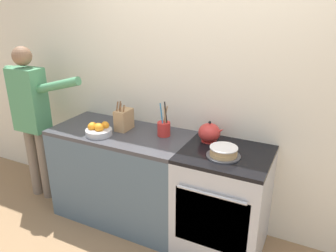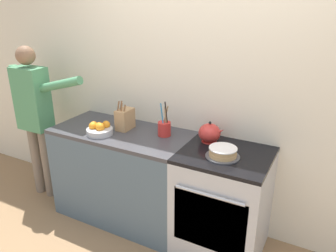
{
  "view_description": "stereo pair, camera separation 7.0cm",
  "coord_description": "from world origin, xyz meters",
  "px_view_note": "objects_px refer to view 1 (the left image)",
  "views": [
    {
      "loc": [
        0.94,
        -1.96,
        2.03
      ],
      "look_at": [
        -0.17,
        0.28,
        1.05
      ],
      "focal_mm": 35.0,
      "sensor_mm": 36.0,
      "label": 1
    },
    {
      "loc": [
        1.0,
        -1.93,
        2.03
      ],
      "look_at": [
        -0.17,
        0.28,
        1.05
      ],
      "focal_mm": 35.0,
      "sensor_mm": 36.0,
      "label": 2
    }
  ],
  "objects_px": {
    "person_baker": "(31,112)",
    "tea_kettle": "(209,133)",
    "stove_range": "(223,202)",
    "layer_cake": "(224,152)",
    "utensil_crock": "(164,128)",
    "knife_block": "(124,119)",
    "fruit_bowl": "(98,130)"
  },
  "relations": [
    {
      "from": "person_baker",
      "to": "stove_range",
      "type": "bearing_deg",
      "value": 4.13
    },
    {
      "from": "fruit_bowl",
      "to": "utensil_crock",
      "type": "bearing_deg",
      "value": 24.74
    },
    {
      "from": "utensil_crock",
      "to": "stove_range",
      "type": "bearing_deg",
      "value": -8.99
    },
    {
      "from": "knife_block",
      "to": "utensil_crock",
      "type": "distance_m",
      "value": 0.4
    },
    {
      "from": "tea_kettle",
      "to": "person_baker",
      "type": "distance_m",
      "value": 1.82
    },
    {
      "from": "knife_block",
      "to": "person_baker",
      "type": "height_order",
      "value": "person_baker"
    },
    {
      "from": "layer_cake",
      "to": "knife_block",
      "type": "xyz_separation_m",
      "value": [
        -0.99,
        0.13,
        0.06
      ]
    },
    {
      "from": "utensil_crock",
      "to": "knife_block",
      "type": "bearing_deg",
      "value": -175.22
    },
    {
      "from": "stove_range",
      "to": "fruit_bowl",
      "type": "bearing_deg",
      "value": -172.47
    },
    {
      "from": "layer_cake",
      "to": "knife_block",
      "type": "bearing_deg",
      "value": 172.45
    },
    {
      "from": "utensil_crock",
      "to": "fruit_bowl",
      "type": "relative_size",
      "value": 1.37
    },
    {
      "from": "fruit_bowl",
      "to": "knife_block",
      "type": "bearing_deg",
      "value": 57.69
    },
    {
      "from": "layer_cake",
      "to": "tea_kettle",
      "type": "relative_size",
      "value": 1.15
    },
    {
      "from": "stove_range",
      "to": "tea_kettle",
      "type": "height_order",
      "value": "tea_kettle"
    },
    {
      "from": "utensil_crock",
      "to": "fruit_bowl",
      "type": "distance_m",
      "value": 0.58
    },
    {
      "from": "utensil_crock",
      "to": "person_baker",
      "type": "relative_size",
      "value": 0.2
    },
    {
      "from": "stove_range",
      "to": "utensil_crock",
      "type": "height_order",
      "value": "utensil_crock"
    },
    {
      "from": "layer_cake",
      "to": "utensil_crock",
      "type": "distance_m",
      "value": 0.62
    },
    {
      "from": "fruit_bowl",
      "to": "person_baker",
      "type": "height_order",
      "value": "person_baker"
    },
    {
      "from": "knife_block",
      "to": "utensil_crock",
      "type": "xyz_separation_m",
      "value": [
        0.39,
        0.03,
        -0.03
      ]
    },
    {
      "from": "knife_block",
      "to": "stove_range",
      "type": "bearing_deg",
      "value": -3.54
    },
    {
      "from": "person_baker",
      "to": "tea_kettle",
      "type": "bearing_deg",
      "value": 9.27
    },
    {
      "from": "utensil_crock",
      "to": "fruit_bowl",
      "type": "height_order",
      "value": "utensil_crock"
    },
    {
      "from": "layer_cake",
      "to": "knife_block",
      "type": "relative_size",
      "value": 0.96
    },
    {
      "from": "knife_block",
      "to": "fruit_bowl",
      "type": "xyz_separation_m",
      "value": [
        -0.13,
        -0.21,
        -0.05
      ]
    },
    {
      "from": "stove_range",
      "to": "layer_cake",
      "type": "height_order",
      "value": "layer_cake"
    },
    {
      "from": "layer_cake",
      "to": "utensil_crock",
      "type": "bearing_deg",
      "value": 164.58
    },
    {
      "from": "stove_range",
      "to": "person_baker",
      "type": "xyz_separation_m",
      "value": [
        -2.0,
        -0.09,
        0.51
      ]
    },
    {
      "from": "knife_block",
      "to": "person_baker",
      "type": "xyz_separation_m",
      "value": [
        -1.01,
        -0.15,
        -0.03
      ]
    },
    {
      "from": "stove_range",
      "to": "fruit_bowl",
      "type": "relative_size",
      "value": 3.87
    },
    {
      "from": "knife_block",
      "to": "layer_cake",
      "type": "bearing_deg",
      "value": -7.55
    },
    {
      "from": "fruit_bowl",
      "to": "person_baker",
      "type": "relative_size",
      "value": 0.14
    }
  ]
}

